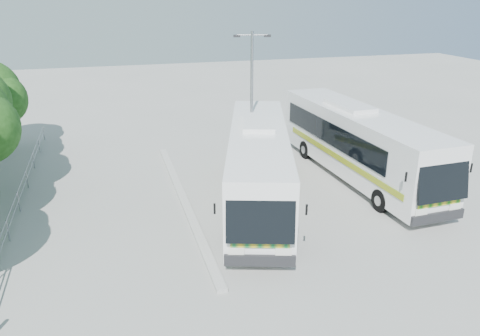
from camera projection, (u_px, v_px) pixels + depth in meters
name	position (u px, v px, depth m)	size (l,w,h in m)	color
ground	(239.00, 212.00, 22.21)	(100.00, 100.00, 0.00)	#9C9C97
kerb_divider	(184.00, 199.00, 23.39)	(0.40, 16.00, 0.15)	#B2B2AD
railing	(21.00, 189.00, 22.95)	(0.06, 22.00, 1.00)	gray
coach_main	(258.00, 164.00, 22.66)	(6.46, 13.33, 3.65)	white
coach_adjacent	(358.00, 142.00, 25.75)	(3.31, 13.64, 3.76)	silver
lamppost	(252.00, 99.00, 25.17)	(1.93, 0.57, 7.93)	gray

